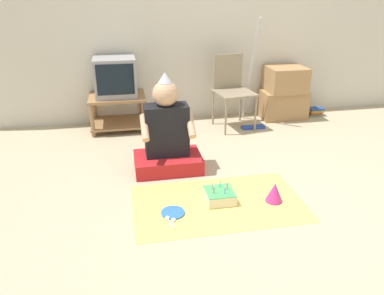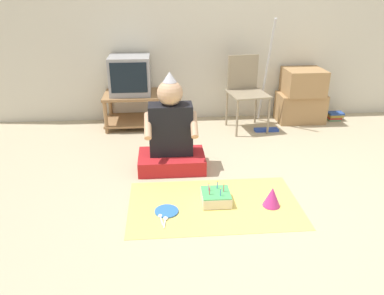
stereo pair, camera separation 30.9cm
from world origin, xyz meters
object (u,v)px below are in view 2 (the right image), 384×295
(cardboard_box_stack, at_px, (302,96))
(book_pile, at_px, (335,116))
(party_hat_blue, at_px, (272,197))
(person_seated, at_px, (171,136))
(dust_mop, at_px, (266,97))
(birthday_cake, at_px, (216,197))
(paper_plate, at_px, (167,211))
(tv, at_px, (130,75))
(folding_chair, at_px, (246,87))

(cardboard_box_stack, relative_size, book_pile, 3.49)
(party_hat_blue, bearing_deg, person_seated, 135.20)
(book_pile, distance_m, party_hat_blue, 2.34)
(dust_mop, bearing_deg, birthday_cake, -116.65)
(dust_mop, xyz_separation_m, paper_plate, (-1.21, -1.73, -0.37))
(book_pile, height_order, birthday_cake, birthday_cake)
(tv, relative_size, party_hat_blue, 2.96)
(book_pile, bearing_deg, folding_chair, -172.83)
(dust_mop, xyz_separation_m, birthday_cake, (-0.82, -1.62, -0.33))
(tv, bearing_deg, book_pile, -0.22)
(book_pile, distance_m, person_seated, 2.42)
(person_seated, bearing_deg, party_hat_blue, -44.80)
(party_hat_blue, bearing_deg, folding_chair, 85.13)
(tv, relative_size, book_pile, 2.47)
(tv, bearing_deg, folding_chair, -6.89)
(paper_plate, bearing_deg, cardboard_box_stack, 48.54)
(cardboard_box_stack, xyz_separation_m, birthday_cake, (-1.32, -1.83, -0.28))
(cardboard_box_stack, relative_size, paper_plate, 3.65)
(folding_chair, xyz_separation_m, party_hat_blue, (-0.15, -1.76, -0.40))
(cardboard_box_stack, bearing_deg, book_pile, -0.64)
(folding_chair, xyz_separation_m, paper_plate, (-0.97, -1.78, -0.48))
(dust_mop, xyz_separation_m, person_seated, (-1.14, -0.96, -0.07))
(cardboard_box_stack, distance_m, party_hat_blue, 2.13)
(dust_mop, bearing_deg, folding_chair, 169.34)
(book_pile, height_order, paper_plate, book_pile)
(party_hat_blue, relative_size, paper_plate, 0.87)
(cardboard_box_stack, xyz_separation_m, person_seated, (-1.65, -1.17, -0.02))
(folding_chair, distance_m, person_seated, 1.37)
(folding_chair, height_order, party_hat_blue, folding_chair)
(folding_chair, distance_m, paper_plate, 2.08)
(book_pile, xyz_separation_m, party_hat_blue, (-1.35, -1.91, 0.03))
(dust_mop, height_order, paper_plate, dust_mop)
(tv, distance_m, party_hat_blue, 2.32)
(tv, bearing_deg, paper_plate, -79.30)
(birthday_cake, bearing_deg, dust_mop, 63.35)
(person_seated, bearing_deg, birthday_cake, -63.68)
(tv, distance_m, paper_plate, 2.07)
(paper_plate, bearing_deg, person_seated, 85.24)
(person_seated, bearing_deg, book_pile, 28.86)
(folding_chair, xyz_separation_m, book_pile, (1.20, 0.15, -0.43))
(tv, height_order, cardboard_box_stack, tv)
(paper_plate, bearing_deg, book_pile, 41.64)
(folding_chair, distance_m, cardboard_box_stack, 0.78)
(folding_chair, bearing_deg, person_seated, -131.78)
(dust_mop, xyz_separation_m, book_pile, (0.96, 0.20, -0.32))
(folding_chair, distance_m, party_hat_blue, 1.81)
(folding_chair, relative_size, birthday_cake, 3.75)
(cardboard_box_stack, distance_m, book_pile, 0.54)
(dust_mop, bearing_deg, book_pile, 11.54)
(tv, xyz_separation_m, paper_plate, (0.37, -1.94, -0.61))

